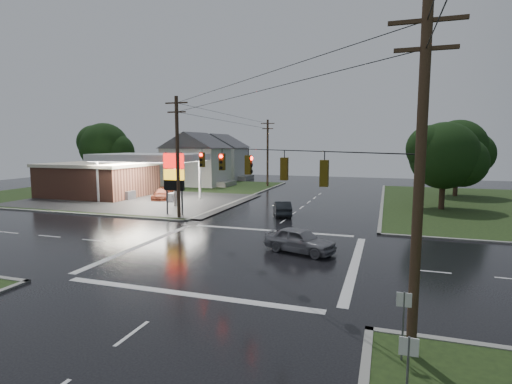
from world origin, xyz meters
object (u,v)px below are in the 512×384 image
(house_far, at_px, (220,156))
(gas_station, at_px, (106,177))
(car_north, at_px, (282,208))
(utility_pole_nw, at_px, (178,156))
(house_near, at_px, (196,158))
(tree_ne_near, at_px, (446,156))
(car_crossing, at_px, (300,240))
(utility_pole_n, at_px, (268,152))
(utility_pole_se, at_px, (419,180))
(tree_nw_behind, at_px, (105,147))
(car_pump, at_px, (163,194))
(pylon_sign, at_px, (174,173))
(tree_ne_far, at_px, (459,148))

(house_far, bearing_deg, gas_station, -97.50)
(car_north, bearing_deg, utility_pole_nw, 6.15)
(house_near, height_order, tree_ne_near, tree_ne_near)
(car_crossing, bearing_deg, utility_pole_n, 37.01)
(utility_pole_se, distance_m, car_crossing, 13.51)
(tree_nw_behind, bearing_deg, house_far, 56.56)
(car_pump, bearing_deg, car_north, -35.29)
(pylon_sign, xyz_separation_m, car_pump, (-6.79, 9.13, -3.31))
(tree_ne_far, distance_m, car_north, 27.63)
(pylon_sign, bearing_deg, house_near, 112.28)
(house_near, distance_m, tree_ne_far, 38.19)
(tree_ne_far, bearing_deg, utility_pole_se, -99.98)
(tree_nw_behind, bearing_deg, car_pump, -32.05)
(utility_pole_se, height_order, car_pump, utility_pole_se)
(house_near, distance_m, house_far, 12.04)
(pylon_sign, height_order, tree_ne_far, tree_ne_far)
(utility_pole_n, distance_m, house_far, 16.00)
(pylon_sign, relative_size, car_north, 1.41)
(pylon_sign, height_order, house_far, house_far)
(tree_ne_far, relative_size, car_north, 2.30)
(car_pump, bearing_deg, house_near, 87.04)
(car_crossing, bearing_deg, tree_nw_behind, 70.09)
(utility_pole_se, relative_size, tree_nw_behind, 1.10)
(tree_nw_behind, relative_size, car_pump, 2.08)
(tree_nw_behind, distance_m, car_pump, 20.28)
(utility_pole_se, bearing_deg, house_far, 118.68)
(utility_pole_se, distance_m, car_north, 25.89)
(pylon_sign, distance_m, tree_nw_behind, 30.49)
(tree_ne_near, bearing_deg, car_crossing, -117.50)
(utility_pole_nw, distance_m, tree_nw_behind, 31.82)
(utility_pole_n, height_order, house_far, utility_pole_n)
(utility_pole_se, xyz_separation_m, tree_nw_behind, (-43.34, 39.49, 0.46))
(pylon_sign, xyz_separation_m, car_crossing, (14.00, -8.95, -3.23))
(house_far, bearing_deg, tree_nw_behind, -123.44)
(tree_nw_behind, height_order, tree_ne_near, tree_nw_behind)
(house_far, distance_m, car_pump, 28.99)
(utility_pole_n, distance_m, car_north, 26.23)
(tree_nw_behind, distance_m, car_crossing, 47.25)
(gas_station, distance_m, utility_pole_se, 45.83)
(utility_pole_n, height_order, tree_ne_far, utility_pole_n)
(utility_pole_n, bearing_deg, house_far, 141.23)
(utility_pole_se, height_order, car_crossing, utility_pole_se)
(tree_ne_near, bearing_deg, house_far, 144.23)
(tree_ne_near, height_order, car_pump, tree_ne_near)
(utility_pole_se, bearing_deg, tree_ne_far, 80.02)
(gas_station, xyz_separation_m, car_crossing, (29.17, -18.15, -1.76))
(utility_pole_nw, bearing_deg, tree_ne_far, 42.59)
(utility_pole_n, relative_size, car_crossing, 2.28)
(utility_pole_se, height_order, house_near, utility_pole_se)
(utility_pole_nw, bearing_deg, tree_nw_behind, 139.90)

